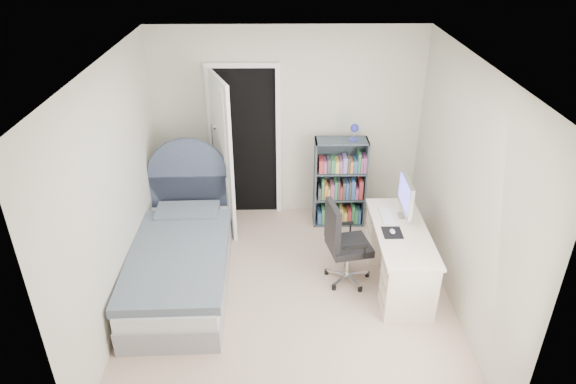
{
  "coord_description": "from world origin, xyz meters",
  "views": [
    {
      "loc": [
        -0.09,
        -4.37,
        3.63
      ],
      "look_at": [
        -0.02,
        0.32,
        1.08
      ],
      "focal_mm": 32.0,
      "sensor_mm": 36.0,
      "label": 1
    }
  ],
  "objects_px": {
    "bed": "(182,258)",
    "floor_lamp": "(217,182)",
    "bookcase": "(340,186)",
    "desk": "(399,253)",
    "office_chair": "(342,240)",
    "nightstand": "(209,197)"
  },
  "relations": [
    {
      "from": "bookcase",
      "to": "desk",
      "type": "xyz_separation_m",
      "value": [
        0.51,
        -1.27,
        -0.17
      ]
    },
    {
      "from": "floor_lamp",
      "to": "bookcase",
      "type": "height_order",
      "value": "bookcase"
    },
    {
      "from": "bed",
      "to": "floor_lamp",
      "type": "bearing_deg",
      "value": 78.81
    },
    {
      "from": "bookcase",
      "to": "office_chair",
      "type": "xyz_separation_m",
      "value": [
        -0.11,
        -1.25,
        -0.0
      ]
    },
    {
      "from": "nightstand",
      "to": "desk",
      "type": "distance_m",
      "value": 2.55
    },
    {
      "from": "nightstand",
      "to": "floor_lamp",
      "type": "height_order",
      "value": "floor_lamp"
    },
    {
      "from": "desk",
      "to": "office_chair",
      "type": "distance_m",
      "value": 0.65
    },
    {
      "from": "bed",
      "to": "floor_lamp",
      "type": "relative_size",
      "value": 1.59
    },
    {
      "from": "bed",
      "to": "floor_lamp",
      "type": "xyz_separation_m",
      "value": [
        0.26,
        1.32,
        0.26
      ]
    },
    {
      "from": "nightstand",
      "to": "bookcase",
      "type": "bearing_deg",
      "value": 0.35
    },
    {
      "from": "desk",
      "to": "bookcase",
      "type": "bearing_deg",
      "value": 112.04
    },
    {
      "from": "bookcase",
      "to": "office_chair",
      "type": "distance_m",
      "value": 1.25
    },
    {
      "from": "bed",
      "to": "desk",
      "type": "distance_m",
      "value": 2.38
    },
    {
      "from": "bed",
      "to": "desk",
      "type": "relative_size",
      "value": 1.55
    },
    {
      "from": "bed",
      "to": "floor_lamp",
      "type": "distance_m",
      "value": 1.37
    },
    {
      "from": "nightstand",
      "to": "office_chair",
      "type": "bearing_deg",
      "value": -37.75
    },
    {
      "from": "nightstand",
      "to": "office_chair",
      "type": "relative_size",
      "value": 0.62
    },
    {
      "from": "bookcase",
      "to": "desk",
      "type": "height_order",
      "value": "bookcase"
    },
    {
      "from": "bed",
      "to": "bookcase",
      "type": "distance_m",
      "value": 2.23
    },
    {
      "from": "floor_lamp",
      "to": "desk",
      "type": "distance_m",
      "value": 2.53
    },
    {
      "from": "nightstand",
      "to": "bookcase",
      "type": "relative_size",
      "value": 0.44
    },
    {
      "from": "nightstand",
      "to": "desk",
      "type": "xyz_separation_m",
      "value": [
        2.22,
        -1.26,
        -0.03
      ]
    }
  ]
}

